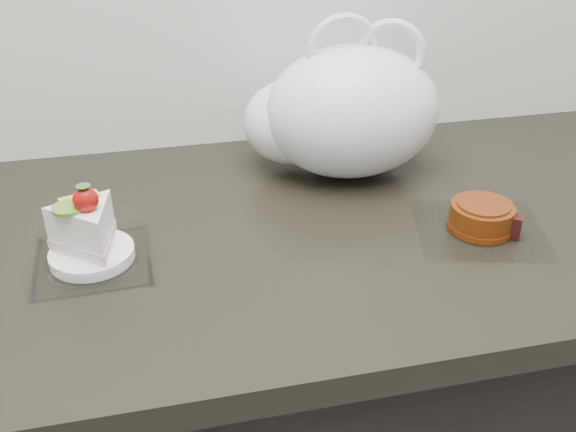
{
  "coord_description": "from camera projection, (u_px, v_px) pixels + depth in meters",
  "views": [
    {
      "loc": [
        -0.08,
        0.91,
        1.38
      ],
      "look_at": [
        0.09,
        1.64,
        0.94
      ],
      "focal_mm": 40.0,
      "sensor_mm": 36.0,
      "label": 1
    }
  ],
  "objects": [
    {
      "name": "mooncake_wrap",
      "position": [
        482.0,
        219.0,
        0.91
      ],
      "size": [
        0.22,
        0.21,
        0.04
      ],
      "rotation": [
        0.0,
        0.0,
        -0.08
      ],
      "color": "white",
      "rests_on": "counter"
    },
    {
      "name": "cake_tray",
      "position": [
        90.0,
        242.0,
        0.83
      ],
      "size": [
        0.15,
        0.15,
        0.12
      ],
      "rotation": [
        0.0,
        0.0,
        0.03
      ],
      "color": "white",
      "rests_on": "counter"
    },
    {
      "name": "plastic_bag",
      "position": [
        340.0,
        112.0,
        1.03
      ],
      "size": [
        0.34,
        0.27,
        0.26
      ],
      "rotation": [
        0.0,
        0.0,
        -0.18
      ],
      "color": "white",
      "rests_on": "counter"
    }
  ]
}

